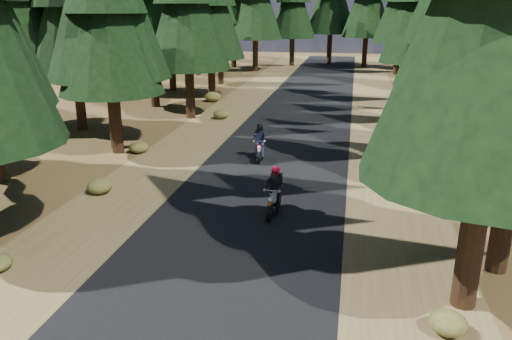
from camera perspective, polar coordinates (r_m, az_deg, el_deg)
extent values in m
plane|color=#4D361B|center=(15.57, -1.06, -5.54)|extent=(120.00, 120.00, 0.00)
cube|color=black|center=(20.17, 1.91, 0.08)|extent=(6.00, 100.00, 0.01)
cube|color=brown|center=(21.35, -10.38, 0.80)|extent=(3.20, 100.00, 0.01)
cube|color=brown|center=(20.00, 15.02, -0.71)|extent=(3.20, 100.00, 0.01)
cylinder|color=black|center=(11.08, 24.29, -0.99)|extent=(0.53, 0.53, 5.85)
cylinder|color=black|center=(13.11, 27.15, -0.30)|extent=(0.50, 0.50, 5.11)
cylinder|color=black|center=(22.87, -15.98, 8.43)|extent=(0.51, 0.51, 5.34)
cone|color=black|center=(22.59, -16.74, 16.79)|extent=(4.54, 4.54, 6.68)
cylinder|color=black|center=(19.09, 20.03, 4.96)|extent=(0.48, 0.48, 4.52)
cone|color=black|center=(18.71, 20.98, 13.40)|extent=(3.84, 3.84, 5.65)
cylinder|color=black|center=(23.69, -16.22, 10.05)|extent=(0.56, 0.56, 6.43)
cylinder|color=black|center=(22.23, 24.87, 7.84)|extent=(0.53, 0.53, 5.84)
cylinder|color=black|center=(27.96, -19.76, 9.95)|extent=(0.52, 0.52, 5.56)
cone|color=black|center=(27.75, -20.54, 17.05)|extent=(4.73, 4.73, 6.95)
cylinder|color=black|center=(29.56, -7.66, 11.37)|extent=(0.53, 0.53, 5.72)
cone|color=black|center=(29.37, -7.96, 18.31)|extent=(4.86, 4.86, 7.15)
cylinder|color=black|center=(28.57, 19.16, 9.09)|extent=(0.48, 0.48, 4.51)
cone|color=black|center=(28.31, 19.76, 14.72)|extent=(3.83, 3.83, 5.64)
cylinder|color=black|center=(33.48, -11.72, 12.49)|extent=(0.55, 0.55, 6.37)
cylinder|color=black|center=(31.78, 25.07, 11.02)|extent=(0.56, 0.56, 6.47)
cylinder|color=black|center=(36.28, -5.15, 12.61)|extent=(0.53, 0.53, 5.64)
cone|color=black|center=(36.11, -5.32, 18.19)|extent=(4.79, 4.79, 7.05)
cylinder|color=black|center=(34.07, 17.97, 11.64)|extent=(0.53, 0.53, 5.83)
cone|color=black|center=(33.90, 18.59, 17.75)|extent=(4.95, 4.95, 7.29)
cylinder|color=black|center=(39.82, -9.63, 12.78)|extent=(0.52, 0.52, 5.45)
cone|color=black|center=(39.67, -9.90, 17.68)|extent=(4.63, 4.63, 6.81)
cylinder|color=black|center=(39.23, 23.96, 10.82)|extent=(0.48, 0.48, 4.61)
cone|color=black|center=(39.04, 24.52, 15.00)|extent=(3.92, 3.92, 5.77)
cylinder|color=black|center=(43.06, -4.09, 12.68)|extent=(0.48, 0.48, 4.42)
cone|color=black|center=(42.89, -4.17, 16.35)|extent=(3.76, 3.76, 5.52)
cylinder|color=black|center=(42.82, 18.63, 12.68)|extent=(0.53, 0.53, 5.76)
cone|color=black|center=(42.69, 19.13, 17.49)|extent=(4.90, 4.90, 7.21)
cylinder|color=black|center=(49.15, -6.70, 13.46)|extent=(0.49, 0.49, 4.75)
cone|color=black|center=(49.01, -6.83, 16.92)|extent=(4.04, 4.04, 5.93)
cylinder|color=black|center=(47.23, 23.85, 12.46)|extent=(0.53, 0.53, 5.66)
cone|color=black|center=(47.11, 24.41, 16.72)|extent=(4.81, 4.81, 7.07)
cylinder|color=black|center=(29.55, -24.61, 10.20)|extent=(0.54, 0.54, 6.00)
cylinder|color=black|center=(39.47, -13.29, 13.21)|extent=(0.56, 0.56, 6.40)
cylinder|color=black|center=(41.30, 25.59, 11.88)|extent=(0.54, 0.54, 6.00)
cone|color=black|center=(41.17, 26.32, 17.04)|extent=(5.10, 5.10, 7.50)
cylinder|color=black|center=(52.01, -0.08, 14.74)|extent=(0.56, 0.56, 6.40)
cylinder|color=black|center=(51.20, 15.96, 13.80)|extent=(0.54, 0.54, 6.00)
cone|color=black|center=(51.10, 16.34, 17.98)|extent=(5.10, 5.10, 7.50)
cylinder|color=black|center=(55.56, -2.60, 15.15)|extent=(0.57, 0.57, 6.80)
cylinder|color=black|center=(54.48, 18.98, 13.96)|extent=(0.56, 0.56, 6.40)
cylinder|color=black|center=(57.46, 4.16, 14.82)|extent=(0.54, 0.54, 6.00)
cone|color=black|center=(57.37, 4.25, 18.56)|extent=(5.10, 5.10, 7.50)
cylinder|color=black|center=(57.03, 12.43, 14.64)|extent=(0.56, 0.56, 6.40)
cylinder|color=black|center=(60.08, 8.46, 15.20)|extent=(0.57, 0.57, 6.80)
cylinder|color=black|center=(52.56, -6.93, 14.22)|extent=(0.52, 0.52, 5.60)
cone|color=black|center=(52.45, -7.08, 18.03)|extent=(4.76, 4.76, 7.00)
cylinder|color=black|center=(51.03, 22.94, 13.08)|extent=(0.54, 0.54, 6.00)
cone|color=black|center=(50.93, 23.47, 17.26)|extent=(5.10, 5.10, 7.50)
cylinder|color=#4C4233|center=(22.95, 24.46, 1.07)|extent=(4.45, 4.13, 0.32)
ellipsoid|color=#474C1E|center=(23.03, -13.24, 2.54)|extent=(0.84, 0.84, 0.51)
ellipsoid|color=#474C1E|center=(17.55, 17.45, -2.63)|extent=(0.94, 0.94, 0.56)
ellipsoid|color=#474C1E|center=(22.47, 20.88, 1.55)|extent=(0.99, 0.99, 0.60)
ellipsoid|color=#474C1E|center=(30.69, 19.25, 5.87)|extent=(0.90, 0.90, 0.54)
ellipsoid|color=#474C1E|center=(18.37, -17.47, -1.79)|extent=(0.85, 0.85, 0.51)
ellipsoid|color=#474C1E|center=(26.58, 17.39, 4.16)|extent=(0.72, 0.72, 0.43)
ellipsoid|color=#474C1E|center=(35.04, -4.96, 8.33)|extent=(1.12, 1.12, 0.67)
ellipsoid|color=#474C1E|center=(34.59, 16.11, 7.42)|extent=(0.83, 0.83, 0.50)
ellipsoid|color=#474C1E|center=(29.49, -4.03, 6.38)|extent=(0.92, 0.92, 0.55)
ellipsoid|color=#474C1E|center=(11.13, 21.10, -15.99)|extent=(0.76, 0.76, 0.45)
cube|color=black|center=(15.48, 2.12, -1.52)|extent=(0.36, 0.24, 0.50)
sphere|color=red|center=(15.36, 2.13, -0.23)|extent=(0.30, 0.30, 0.28)
cube|color=black|center=(21.14, 0.42, 3.88)|extent=(0.37, 0.26, 0.50)
sphere|color=black|center=(21.05, 0.42, 4.85)|extent=(0.31, 0.31, 0.28)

